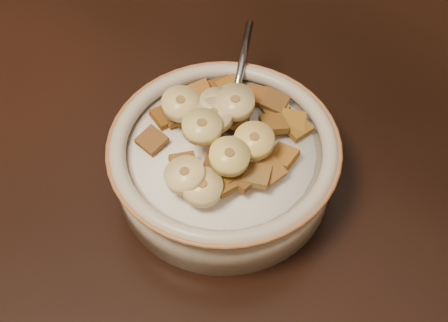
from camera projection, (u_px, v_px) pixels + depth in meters
The scene contains 41 objects.
floor at pixel (171, 292), 1.34m from camera, with size 4.00×4.50×0.10m, color #422816.
table at pixel (126, 0), 0.72m from camera, with size 1.40×0.90×0.04m, color black.
cereal_bowl at pixel (224, 167), 0.52m from camera, with size 0.18×0.18×0.04m, color #B6B0A7.
milk at pixel (224, 151), 0.51m from camera, with size 0.15×0.15×0.00m, color white.
spoon at pixel (230, 121), 0.52m from camera, with size 0.03×0.04×0.01m, color #8F97AA.
cereal_square_0 at pixel (176, 115), 0.52m from camera, with size 0.02×0.02×0.01m, color brown.
cereal_square_1 at pixel (243, 178), 0.47m from camera, with size 0.02×0.02×0.01m, color brown.
cereal_square_2 at pixel (257, 176), 0.48m from camera, with size 0.02×0.02×0.01m, color brown.
cereal_square_3 at pixel (165, 116), 0.52m from camera, with size 0.02×0.02×0.01m, color brown.
cereal_square_4 at pixel (184, 165), 0.48m from camera, with size 0.02×0.02×0.01m, color #956423.
cereal_square_5 at pixel (152, 140), 0.50m from camera, with size 0.02×0.02×0.01m, color brown.
cereal_square_6 at pixel (283, 156), 0.49m from camera, with size 0.02×0.02×0.01m, color brown.
cereal_square_7 at pixel (201, 123), 0.50m from camera, with size 0.02×0.02×0.01m, color brown.
cereal_square_8 at pixel (274, 124), 0.51m from camera, with size 0.02×0.02×0.01m, color brown.
cereal_square_9 at pixel (200, 93), 0.54m from camera, with size 0.02×0.02×0.01m, color #985D28.
cereal_square_10 at pixel (229, 158), 0.48m from camera, with size 0.02×0.02×0.01m, color brown.
cereal_square_11 at pixel (297, 127), 0.51m from camera, with size 0.02×0.02×0.01m, color brown.
cereal_square_12 at pixel (230, 88), 0.54m from camera, with size 0.02×0.02×0.01m, color #94591B.
cereal_square_13 at pixel (275, 102), 0.53m from camera, with size 0.02×0.02×0.01m, color brown.
cereal_square_14 at pixel (275, 110), 0.53m from camera, with size 0.02×0.02×0.01m, color brown.
cereal_square_15 at pixel (216, 167), 0.48m from camera, with size 0.02×0.02×0.01m, color brown.
cereal_square_16 at pixel (227, 171), 0.47m from camera, with size 0.02×0.02×0.01m, color brown.
cereal_square_17 at pixel (229, 102), 0.53m from camera, with size 0.02×0.02×0.01m, color #926028.
cereal_square_18 at pixel (256, 96), 0.54m from camera, with size 0.02×0.02×0.01m, color brown.
cereal_square_19 at pixel (224, 183), 0.47m from camera, with size 0.02×0.02×0.01m, color brown.
cereal_square_20 at pixel (223, 87), 0.54m from camera, with size 0.02×0.02×0.01m, color brown.
cereal_square_21 at pixel (293, 122), 0.51m from camera, with size 0.02×0.02×0.01m, color olive.
cereal_square_22 at pixel (233, 116), 0.51m from camera, with size 0.02×0.02×0.01m, color #995D25.
cereal_square_23 at pixel (185, 113), 0.52m from camera, with size 0.02×0.02×0.01m, color brown.
cereal_square_24 at pixel (270, 171), 0.48m from camera, with size 0.02×0.02×0.01m, color olive.
cereal_square_25 at pixel (274, 106), 0.53m from camera, with size 0.02×0.02×0.01m, color brown.
banana_slice_0 at pixel (202, 187), 0.46m from camera, with size 0.03×0.03×0.01m, color #E6C880.
banana_slice_1 at pixel (219, 104), 0.50m from camera, with size 0.03×0.03×0.01m, color beige.
banana_slice_2 at pixel (181, 104), 0.50m from camera, with size 0.03×0.03×0.01m, color #FCDE9E.
banana_slice_3 at pixel (213, 116), 0.49m from camera, with size 0.03×0.03×0.01m, color beige.
banana_slice_4 at pixel (229, 156), 0.47m from camera, with size 0.03×0.03×0.01m, color #FFE081.
banana_slice_5 at pixel (235, 103), 0.49m from camera, with size 0.03×0.03×0.01m, color #CAB787.
banana_slice_6 at pixel (235, 99), 0.51m from camera, with size 0.03×0.03×0.01m, color #F3DD7A.
banana_slice_7 at pixel (185, 175), 0.47m from camera, with size 0.03×0.03×0.01m, color beige.
banana_slice_8 at pixel (202, 127), 0.47m from camera, with size 0.03×0.03×0.01m, color #EDD884.
banana_slice_9 at pixel (254, 141), 0.48m from camera, with size 0.03×0.03×0.01m, color #FEF17B.
Camera 1 is at (0.43, -0.41, 1.19)m, focal length 50.00 mm.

